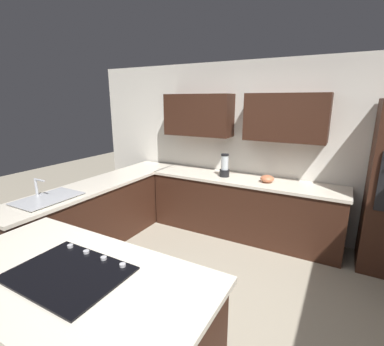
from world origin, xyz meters
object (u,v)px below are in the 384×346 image
object	(u,v)px
blender	(225,167)
mixing_bowl	(267,179)
sink_unit	(47,198)
cooktop	(69,273)

from	to	relation	value
blender	mixing_bowl	bearing A→B (deg)	180.00
mixing_bowl	blender	bearing A→B (deg)	0.00
blender	sink_unit	bearing A→B (deg)	53.76
cooktop	mixing_bowl	distance (m)	2.87
cooktop	mixing_bowl	size ratio (longest dim) A/B	3.96
cooktop	blender	xyz separation A→B (m)	(0.04, -2.80, 0.14)
sink_unit	mixing_bowl	bearing A→B (deg)	-136.84
mixing_bowl	cooktop	bearing A→B (deg)	77.67
sink_unit	mixing_bowl	world-z (taller)	sink_unit
mixing_bowl	sink_unit	bearing A→B (deg)	43.16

